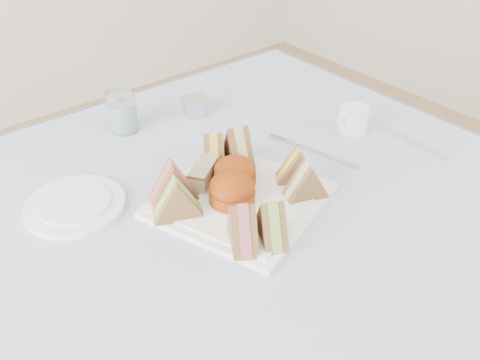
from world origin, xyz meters
TOP-DOWN VIEW (x-y plane):
  - table at (0.00, 0.00)m, footprint 0.90×0.90m
  - tablecloth at (0.00, 0.00)m, footprint 1.02×1.02m
  - serving_plate at (-0.05, -0.01)m, footprint 0.34×0.34m
  - sandwich_fl_a at (-0.12, -0.11)m, footprint 0.08×0.09m
  - sandwich_fl_b at (-0.08, -0.13)m, footprint 0.07×0.09m
  - sandwich_fr_a at (0.06, -0.04)m, footprint 0.09×0.08m
  - sandwich_fr_b at (0.04, -0.08)m, footprint 0.09×0.06m
  - sandwich_bl_a at (-0.17, 0.02)m, footprint 0.10×0.07m
  - sandwich_bl_b at (-0.15, 0.06)m, footprint 0.10×0.07m
  - sandwich_br_a at (0.02, 0.08)m, footprint 0.07×0.10m
  - sandwich_br_b at (-0.02, 0.10)m, footprint 0.08×0.09m
  - scone_left at (-0.07, -0.01)m, footprint 0.11×0.11m
  - scone_right at (-0.03, 0.03)m, footprint 0.11×0.11m
  - pastry_slice at (-0.08, 0.07)m, footprint 0.09×0.07m
  - side_plate at (-0.29, 0.16)m, footprint 0.18×0.18m
  - water_glass at (-0.08, 0.36)m, footprint 0.08×0.08m
  - tea_strainer at (0.08, 0.32)m, footprint 0.08×0.08m
  - knife at (0.37, -0.09)m, footprint 0.02×0.17m
  - fork at (0.18, 0.01)m, footprint 0.05×0.18m
  - creamer_jug at (0.31, 0.03)m, footprint 0.07×0.07m

SIDE VIEW (x-z plane):
  - table at x=0.00m, z-range 0.00..0.74m
  - tablecloth at x=0.00m, z-range 0.74..0.75m
  - knife at x=0.37m, z-range 0.75..0.75m
  - fork at x=0.18m, z-range 0.75..0.75m
  - side_plate at x=-0.29m, z-range 0.75..0.76m
  - serving_plate at x=-0.05m, z-range 0.75..0.76m
  - tea_strainer at x=0.08m, z-range 0.75..0.78m
  - creamer_jug at x=0.31m, z-range 0.75..0.80m
  - pastry_slice at x=-0.08m, z-range 0.76..0.80m
  - scone_right at x=-0.03m, z-range 0.76..0.81m
  - scone_left at x=-0.07m, z-range 0.76..0.81m
  - water_glass at x=-0.08m, z-range 0.75..0.84m
  - sandwich_fr_a at x=0.06m, z-range 0.76..0.83m
  - sandwich_fr_b at x=0.04m, z-range 0.76..0.83m
  - sandwich_br_b at x=-0.02m, z-range 0.76..0.83m
  - sandwich_fl_b at x=-0.08m, z-range 0.76..0.83m
  - sandwich_fl_a at x=-0.12m, z-range 0.76..0.83m
  - sandwich_bl_a at x=-0.17m, z-range 0.76..0.84m
  - sandwich_bl_b at x=-0.15m, z-range 0.76..0.84m
  - sandwich_br_a at x=0.02m, z-range 0.76..0.84m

